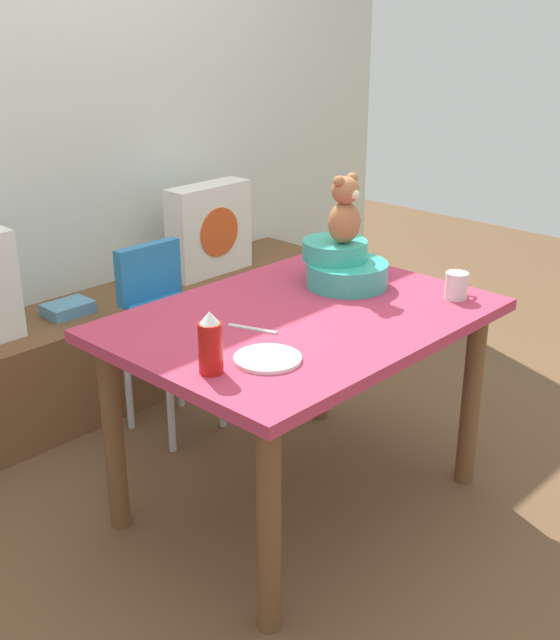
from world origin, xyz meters
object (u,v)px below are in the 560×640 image
Objects in this scene: pillow_floral_right at (209,229)px; dinner_plate_near at (268,359)px; teddy_bear at (345,211)px; dining_table at (301,343)px; ketchup_bottle at (210,344)px; book_stack at (68,308)px; coffee_mug at (457,285)px; infant_seat_teal at (343,266)px; highchair at (169,314)px.

dinner_plate_near is at bearing -126.09° from pillow_floral_right.
dining_table is at bearing -164.62° from teddy_bear.
ketchup_bottle reaches higher than dining_table.
ketchup_bottle reaches higher than pillow_floral_right.
book_stack is 1.66m from coffee_mug.
book_stack is (-0.80, 0.02, -0.19)m from pillow_floral_right.
ketchup_bottle is at bearing -131.68° from pillow_floral_right.
infant_seat_teal is 1.78× the size of ketchup_bottle.
dining_table is 0.59m from coffee_mug.
teddy_bear reaches higher than coffee_mug.
highchair is (-0.60, -0.42, -0.16)m from pillow_floral_right.
teddy_bear reaches higher than highchair.
pillow_floral_right is at bearing -1.49° from book_stack.
ketchup_bottle is 1.54× the size of coffee_mug.
pillow_floral_right is at bearing 83.84° from coffee_mug.
infant_seat_teal is at bearing 13.95° from ketchup_bottle.
coffee_mug is at bearing -7.89° from dinner_plate_near.
dining_table reaches higher than book_stack.
book_stack is 1.33m from teddy_bear.
teddy_bear reaches higher than dinner_plate_near.
dinner_plate_near is (-0.35, -0.18, 0.11)m from dining_table.
highchair reaches higher than dining_table.
coffee_mug is at bearing -31.11° from dining_table.
dining_table is 5.02× the size of teddy_bear.
highchair is at bearing 86.58° from dining_table.
highchair is 6.58× the size of coffee_mug.
teddy_bear is (0.00, -0.00, 0.21)m from infant_seat_teal.
teddy_bear is (0.33, 0.09, 0.38)m from dining_table.
pillow_floral_right reaches higher than book_stack.
dining_table is at bearing 148.89° from coffee_mug.
ketchup_bottle is at bearing -122.23° from highchair.
pillow_floral_right reaches higher than dinner_plate_near.
coffee_mug is at bearing -67.46° from highchair.
book_stack is 1.00× the size of dinner_plate_near.
infant_seat_teal is 2.75× the size of coffee_mug.
dinner_plate_near is (-0.67, -0.27, -0.07)m from infant_seat_teal.
coffee_mug is (0.16, -0.38, -0.02)m from infant_seat_teal.
dinner_plate_near is at bearing -152.82° from dining_table.
teddy_bear is (0.28, -0.68, 0.50)m from highchair.
ketchup_bottle is at bearing -166.05° from infant_seat_teal.
teddy_bear is 0.48m from coffee_mug.
book_stack is 0.16× the size of dining_table.
highchair is 2.39× the size of infant_seat_teal.
pillow_floral_right is 1.49m from coffee_mug.
book_stack is 1.26m from infant_seat_teal.
infant_seat_teal is 0.73m from dinner_plate_near.
highchair is 0.89m from teddy_bear.
dinner_plate_near is at bearing -158.29° from teddy_bear.
book_stack is at bearing 82.19° from dinner_plate_near.
infant_seat_teal is 0.21m from teddy_bear.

